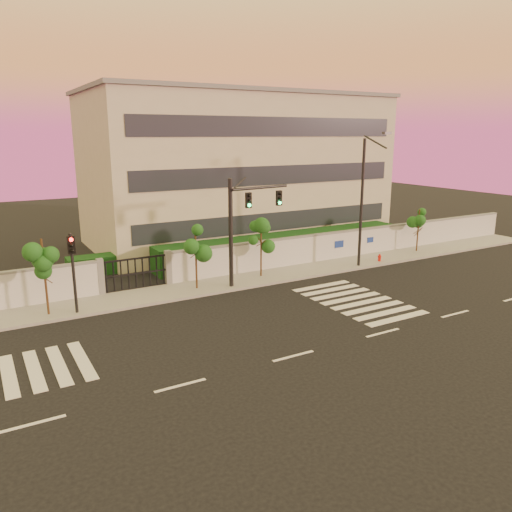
% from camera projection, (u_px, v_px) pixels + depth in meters
% --- Properties ---
extents(ground, '(120.00, 120.00, 0.00)m').
position_uv_depth(ground, '(293.00, 356.00, 20.71)').
color(ground, black).
rests_on(ground, ground).
extents(sidewalk, '(60.00, 3.00, 0.15)m').
position_uv_depth(sidewalk, '(194.00, 289.00, 29.53)').
color(sidewalk, gray).
rests_on(sidewalk, ground).
extents(perimeter_wall, '(60.00, 0.36, 2.20)m').
position_uv_depth(perimeter_wall, '(185.00, 266.00, 30.61)').
color(perimeter_wall, '#BABDC2').
rests_on(perimeter_wall, ground).
extents(hedge_row, '(41.00, 4.25, 1.80)m').
position_uv_depth(hedge_row, '(185.00, 259.00, 33.49)').
color(hedge_row, '#103713').
rests_on(hedge_row, ground).
extents(institutional_building, '(24.40, 12.40, 12.25)m').
position_uv_depth(institutional_building, '(237.00, 168.00, 42.12)').
color(institutional_building, '#B5B099').
rests_on(institutional_building, ground).
extents(road_markings, '(57.00, 7.62, 0.02)m').
position_uv_depth(road_markings, '(220.00, 333.00, 23.11)').
color(road_markings, silver).
rests_on(road_markings, ground).
extents(street_tree_c, '(1.39, 1.10, 4.02)m').
position_uv_depth(street_tree_c, '(44.00, 260.00, 24.51)').
color(street_tree_c, '#382314').
rests_on(street_tree_c, ground).
extents(street_tree_d, '(1.37, 1.09, 3.94)m').
position_uv_depth(street_tree_d, '(196.00, 242.00, 28.74)').
color(street_tree_d, '#382314').
rests_on(street_tree_d, ground).
extents(street_tree_e, '(1.31, 1.05, 3.67)m').
position_uv_depth(street_tree_e, '(261.00, 237.00, 31.33)').
color(street_tree_e, '#382314').
rests_on(street_tree_e, ground).
extents(street_tree_f, '(1.30, 1.04, 3.40)m').
position_uv_depth(street_tree_f, '(419.00, 221.00, 38.21)').
color(street_tree_f, '#382314').
rests_on(street_tree_f, ground).
extents(traffic_signal_main, '(4.13, 0.72, 6.54)m').
position_uv_depth(traffic_signal_main, '(243.00, 219.00, 29.23)').
color(traffic_signal_main, black).
rests_on(traffic_signal_main, ground).
extents(traffic_signal_secondary, '(0.33, 0.33, 4.24)m').
position_uv_depth(traffic_signal_secondary, '(73.00, 264.00, 24.77)').
color(traffic_signal_secondary, black).
rests_on(traffic_signal_secondary, ground).
extents(streetlight_east, '(0.54, 2.19, 9.12)m').
position_uv_depth(streetlight_east, '(364.00, 197.00, 33.18)').
color(streetlight_east, black).
rests_on(streetlight_east, ground).
extents(fire_hydrant, '(0.26, 0.25, 0.67)m').
position_uv_depth(fire_hydrant, '(379.00, 259.00, 35.55)').
color(fire_hydrant, red).
rests_on(fire_hydrant, ground).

